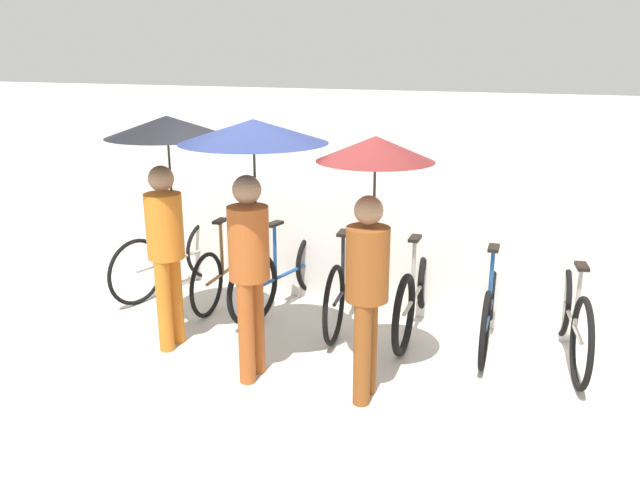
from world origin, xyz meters
TOP-DOWN VIEW (x-y plane):
  - ground_plane at (0.00, 0.00)m, footprint 30.00×30.00m
  - back_wall at (0.00, 1.97)m, footprint 12.12×0.12m
  - parked_bicycle_0 at (-2.06, 1.56)m, footprint 0.53×1.73m
  - parked_bicycle_1 at (-1.37, 1.62)m, footprint 0.44×1.74m
  - parked_bicycle_2 at (-0.68, 1.61)m, footprint 0.48×1.82m
  - parked_bicycle_3 at (-0.00, 1.56)m, footprint 0.48×1.81m
  - parked_bicycle_4 at (0.69, 1.62)m, footprint 0.44×1.80m
  - parked_bicycle_5 at (1.37, 1.62)m, footprint 0.44×1.70m
  - parked_bicycle_6 at (2.06, 1.59)m, footprint 0.52×1.73m
  - pedestrian_leading at (-1.23, 0.46)m, footprint 1.04×1.04m
  - pedestrian_center at (-0.28, 0.27)m, footprint 1.14×1.14m
  - pedestrian_trailing at (0.67, 0.32)m, footprint 0.85×0.85m

SIDE VIEW (x-z plane):
  - ground_plane at x=0.00m, z-range 0.00..0.00m
  - parked_bicycle_1 at x=-1.37m, z-range -0.18..0.89m
  - parked_bicycle_5 at x=1.37m, z-range -0.13..0.84m
  - parked_bicycle_4 at x=0.69m, z-range -0.14..0.89m
  - parked_bicycle_0 at x=-2.06m, z-range -0.17..0.92m
  - parked_bicycle_2 at x=-0.68m, z-range -0.15..0.92m
  - parked_bicycle_3 at x=0.00m, z-range -0.13..0.91m
  - parked_bicycle_6 at x=2.06m, z-range -0.13..0.90m
  - back_wall at x=0.00m, z-range 0.00..2.21m
  - pedestrian_trailing at x=0.67m, z-range 0.50..2.49m
  - pedestrian_leading at x=-1.23m, z-range 0.60..2.65m
  - pedestrian_center at x=-0.28m, z-range 0.65..2.72m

